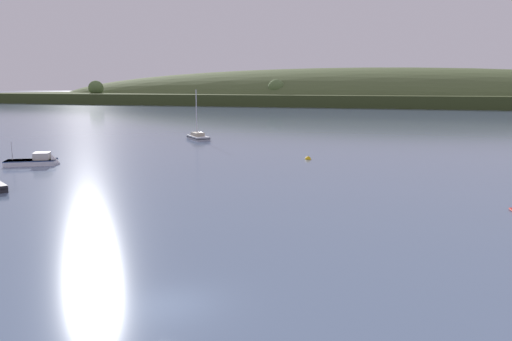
# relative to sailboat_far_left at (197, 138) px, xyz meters

# --- Properties ---
(ground) EXTENTS (1400.00, 1400.00, 0.00)m
(ground) POSITION_rel_sailboat_far_left_xyz_m (30.50, -61.21, -0.16)
(ground) COLOR slate
(far_shoreline_hill) EXTENTS (475.23, 130.03, 37.64)m
(far_shoreline_hill) POSITION_rel_sailboat_far_left_xyz_m (-1.60, 191.01, 0.16)
(far_shoreline_hill) COLOR #35401E
(far_shoreline_hill) RESTS_ON ground
(sailboat_far_left) EXTENTS (6.48, 6.39, 9.87)m
(sailboat_far_left) POSITION_rel_sailboat_far_left_xyz_m (0.00, 0.00, 0.00)
(sailboat_far_left) COLOR #ADB2BC
(sailboat_far_left) RESTS_ON ground
(fishing_boat_moored) EXTENTS (6.49, 5.33, 3.87)m
(fishing_boat_moored) POSITION_rel_sailboat_far_left_xyz_m (-4.40, -32.93, 0.09)
(fishing_boat_moored) COLOR white
(fishing_boat_moored) RESTS_ON ground
(mooring_buoy_midchannel) EXTENTS (0.77, 0.77, 0.85)m
(mooring_buoy_midchannel) POSITION_rel_sailboat_far_left_xyz_m (24.94, -16.86, -0.16)
(mooring_buoy_midchannel) COLOR yellow
(mooring_buoy_midchannel) RESTS_ON ground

